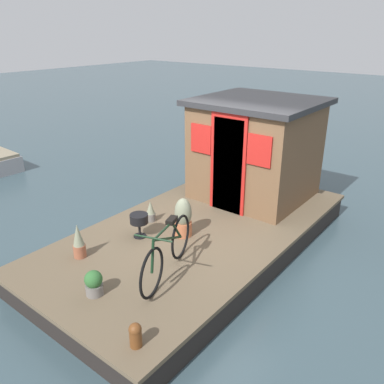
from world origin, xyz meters
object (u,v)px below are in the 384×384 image
at_px(bicycle, 167,251).
at_px(potted_plant_mint, 183,218).
at_px(houseboat_cabin, 255,149).
at_px(charcoal_grill, 139,220).
at_px(potted_plant_geranium, 151,212).
at_px(potted_plant_ivy, 79,242).
at_px(potted_plant_sage, 94,283).
at_px(mooring_bollard, 135,334).

distance_m(bicycle, potted_plant_mint, 1.11).
bearing_deg(houseboat_cabin, potted_plant_mint, 179.18).
xyz_separation_m(houseboat_cabin, charcoal_grill, (-2.61, 0.54, -0.66)).
distance_m(houseboat_cabin, charcoal_grill, 2.75).
height_order(bicycle, potted_plant_mint, bicycle).
relative_size(houseboat_cabin, potted_plant_geranium, 5.90).
distance_m(potted_plant_geranium, charcoal_grill, 0.59).
xyz_separation_m(potted_plant_ivy, charcoal_grill, (0.97, -0.26, 0.05)).
distance_m(potted_plant_ivy, potted_plant_sage, 0.98).
bearing_deg(potted_plant_geranium, mooring_bollard, -139.24).
height_order(potted_plant_sage, mooring_bollard, potted_plant_sage).
distance_m(bicycle, charcoal_grill, 1.16).
relative_size(houseboat_cabin, bicycle, 1.42).
height_order(houseboat_cabin, potted_plant_ivy, houseboat_cabin).
height_order(potted_plant_geranium, mooring_bollard, potted_plant_geranium).
relative_size(bicycle, potted_plant_geranium, 4.17).
distance_m(bicycle, potted_plant_sage, 1.01).
height_order(bicycle, potted_plant_geranium, bicycle).
xyz_separation_m(potted_plant_mint, potted_plant_sage, (-1.87, -0.10, -0.14)).
bearing_deg(mooring_bollard, potted_plant_sage, 74.22).
xyz_separation_m(potted_plant_sage, charcoal_grill, (1.40, 0.61, 0.13)).
height_order(houseboat_cabin, potted_plant_geranium, houseboat_cabin).
bearing_deg(potted_plant_mint, mooring_bollard, -152.24).
distance_m(potted_plant_geranium, potted_plant_mint, 0.78).
bearing_deg(charcoal_grill, mooring_bollard, -135.69).
height_order(bicycle, mooring_bollard, bicycle).
height_order(potted_plant_mint, mooring_bollard, potted_plant_mint).
height_order(houseboat_cabin, mooring_bollard, houseboat_cabin).
bearing_deg(charcoal_grill, houseboat_cabin, -11.77).
distance_m(potted_plant_geranium, potted_plant_sage, 2.10).
relative_size(charcoal_grill, mooring_bollard, 1.37).
distance_m(potted_plant_mint, mooring_bollard, 2.45).
bearing_deg(bicycle, potted_plant_mint, 28.58).
xyz_separation_m(potted_plant_mint, potted_plant_ivy, (-1.43, 0.77, -0.06)).
height_order(potted_plant_mint, potted_plant_sage, potted_plant_mint).
bearing_deg(potted_plant_mint, potted_plant_ivy, 151.78).
xyz_separation_m(potted_plant_geranium, potted_plant_mint, (-0.05, -0.77, 0.13)).
distance_m(potted_plant_ivy, mooring_bollard, 2.04).
xyz_separation_m(potted_plant_mint, charcoal_grill, (-0.47, 0.51, -0.01)).
distance_m(potted_plant_sage, charcoal_grill, 1.53).
relative_size(houseboat_cabin, mooring_bollard, 7.60).
relative_size(potted_plant_sage, charcoal_grill, 0.85).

